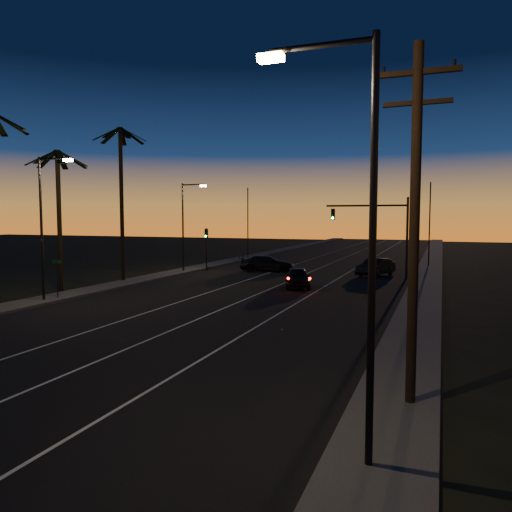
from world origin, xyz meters
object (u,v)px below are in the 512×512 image
at_px(lead_car, 297,277).
at_px(cross_car, 267,264).
at_px(right_car, 376,267).
at_px(utility_pole, 415,218).
at_px(signal_mast, 379,223).

relative_size(lead_car, cross_car, 0.92).
xyz_separation_m(lead_car, cross_car, (-5.74, 9.43, 0.02)).
distance_m(lead_car, right_car, 10.67).
distance_m(right_car, cross_car, 10.35).
distance_m(utility_pole, signal_mast, 30.33).
distance_m(lead_car, cross_car, 11.04).
bearing_deg(utility_pole, cross_car, 115.93).
height_order(lead_car, right_car, right_car).
xyz_separation_m(utility_pole, lead_car, (-9.46, 21.84, -4.55)).
height_order(utility_pole, right_car, utility_pole).
bearing_deg(right_car, lead_car, -115.58).
relative_size(utility_pole, right_car, 1.98).
bearing_deg(lead_car, cross_car, 121.35).
relative_size(utility_pole, lead_car, 1.91).
bearing_deg(right_car, signal_mast, -75.24).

